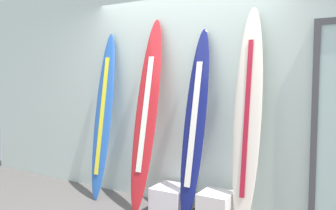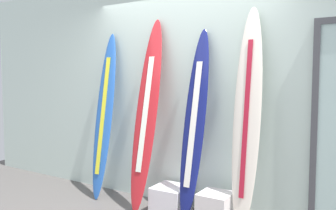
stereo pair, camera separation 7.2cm
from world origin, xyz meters
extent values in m
cube|color=silver|center=(0.00, 1.30, 1.40)|extent=(7.20, 0.20, 2.80)
ellipsoid|color=#265AB3|center=(-1.03, 0.95, 1.06)|extent=(0.28, 0.45, 2.12)
cube|color=yellow|center=(-1.03, 0.92, 1.06)|extent=(0.08, 0.28, 1.48)
ellipsoid|color=red|center=(-0.33, 0.91, 1.12)|extent=(0.30, 0.54, 2.25)
cube|color=white|center=(-0.33, 0.88, 1.13)|extent=(0.08, 0.30, 1.32)
cone|color=black|center=(-0.33, 0.74, 0.20)|extent=(0.07, 0.09, 0.11)
ellipsoid|color=navy|center=(0.29, 0.94, 1.04)|extent=(0.28, 0.48, 2.09)
cube|color=white|center=(0.29, 0.91, 1.05)|extent=(0.08, 0.28, 1.34)
cone|color=black|center=(0.29, 0.81, 0.18)|extent=(0.07, 0.09, 0.11)
ellipsoid|color=silver|center=(0.86, 0.99, 1.13)|extent=(0.29, 0.35, 2.27)
cube|color=#AF182C|center=(0.86, 0.96, 1.14)|extent=(0.05, 0.21, 1.58)
cube|color=silver|center=(0.57, 0.89, 0.17)|extent=(0.33, 0.33, 0.34)
cube|color=white|center=(-0.02, 0.95, 0.15)|extent=(0.39, 0.39, 0.29)
cube|color=#47474C|center=(1.47, 1.18, 1.02)|extent=(0.06, 0.06, 2.04)
camera|label=1|loc=(2.03, -2.49, 1.55)|focal=38.09mm
camera|label=2|loc=(2.10, -2.45, 1.55)|focal=38.09mm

